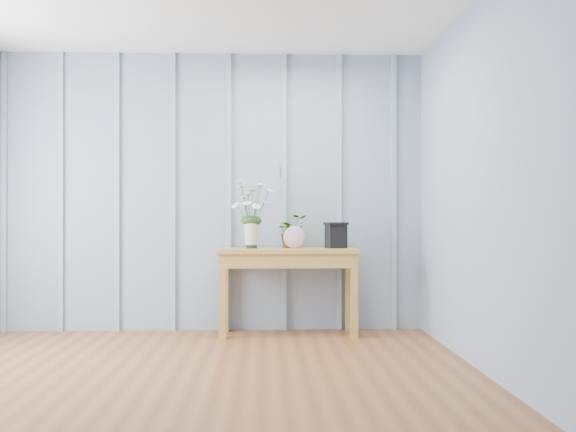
{
  "coord_description": "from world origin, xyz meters",
  "views": [
    {
      "loc": [
        0.57,
        -3.85,
        1.02
      ],
      "look_at": [
        0.77,
        1.94,
        1.03
      ],
      "focal_mm": 42.0,
      "sensor_mm": 36.0,
      "label": 1
    }
  ],
  "objects_px": {
    "felt_disc_vessel": "(295,237)",
    "carved_box": "(336,235)",
    "sideboard": "(288,261)",
    "daisy_vase": "(251,203)"
  },
  "relations": [
    {
      "from": "sideboard",
      "to": "daisy_vase",
      "type": "relative_size",
      "value": 1.94
    },
    {
      "from": "carved_box",
      "to": "sideboard",
      "type": "bearing_deg",
      "value": 178.64
    },
    {
      "from": "sideboard",
      "to": "felt_disc_vessel",
      "type": "bearing_deg",
      "value": -24.24
    },
    {
      "from": "daisy_vase",
      "to": "felt_disc_vessel",
      "type": "xyz_separation_m",
      "value": [
        0.37,
        0.0,
        -0.29
      ]
    },
    {
      "from": "daisy_vase",
      "to": "carved_box",
      "type": "height_order",
      "value": "daisy_vase"
    },
    {
      "from": "sideboard",
      "to": "carved_box",
      "type": "relative_size",
      "value": 5.34
    },
    {
      "from": "sideboard",
      "to": "daisy_vase",
      "type": "height_order",
      "value": "daisy_vase"
    },
    {
      "from": "sideboard",
      "to": "daisy_vase",
      "type": "xyz_separation_m",
      "value": [
        -0.32,
        -0.03,
        0.5
      ]
    },
    {
      "from": "felt_disc_vessel",
      "to": "carved_box",
      "type": "height_order",
      "value": "carved_box"
    },
    {
      "from": "daisy_vase",
      "to": "felt_disc_vessel",
      "type": "height_order",
      "value": "daisy_vase"
    }
  ]
}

